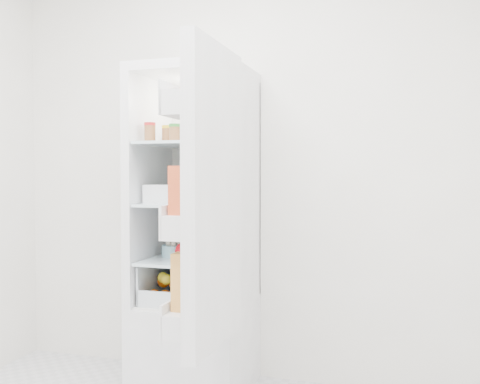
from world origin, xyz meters
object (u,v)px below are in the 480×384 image
(refrigerator, at_px, (198,271))
(red_cabbage, at_px, (211,248))
(mushroom_bowl, at_px, (174,251))
(fridge_door, at_px, (208,202))

(refrigerator, distance_m, red_cabbage, 0.25)
(refrigerator, height_order, mushroom_bowl, refrigerator)
(mushroom_bowl, height_order, fridge_door, fridge_door)
(refrigerator, distance_m, mushroom_bowl, 0.18)
(red_cabbage, bearing_deg, refrigerator, 131.76)
(refrigerator, distance_m, fridge_door, 0.83)
(fridge_door, bearing_deg, refrigerator, 25.21)
(red_cabbage, height_order, mushroom_bowl, red_cabbage)
(refrigerator, relative_size, fridge_door, 1.38)
(refrigerator, xyz_separation_m, red_cabbage, (0.13, -0.14, 0.16))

